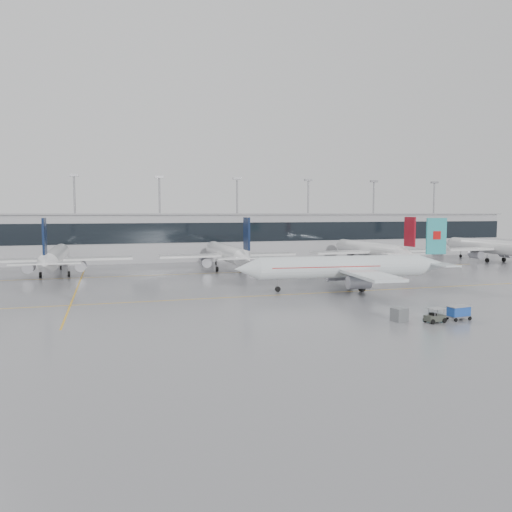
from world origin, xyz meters
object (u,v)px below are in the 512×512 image
object	(u,v)px
air_canada_jet	(349,267)
baggage_cart	(459,312)
baggage_tug	(435,317)
gse_unit	(399,315)

from	to	relation	value
air_canada_jet	baggage_cart	bearing A→B (deg)	99.27
baggage_tug	baggage_cart	world-z (taller)	baggage_cart
air_canada_jet	baggage_tug	world-z (taller)	air_canada_jet
baggage_tug	baggage_cart	bearing A→B (deg)	0.00
baggage_tug	gse_unit	world-z (taller)	baggage_tug
baggage_tug	air_canada_jet	bearing A→B (deg)	79.28
air_canada_jet	gse_unit	xyz separation A→B (m)	(-5.37, -23.29, -2.94)
baggage_tug	gse_unit	xyz separation A→B (m)	(-3.58, 1.71, 0.20)
baggage_cart	baggage_tug	bearing A→B (deg)	-180.00
baggage_cart	gse_unit	bearing A→B (deg)	163.15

